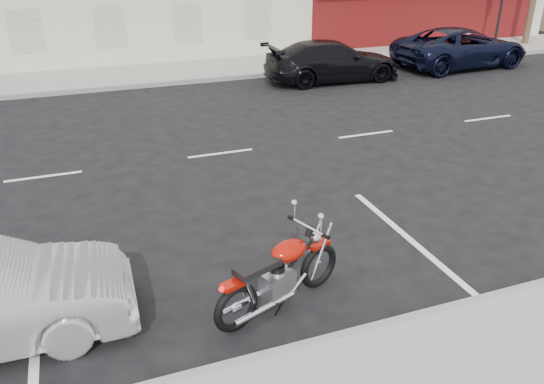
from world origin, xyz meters
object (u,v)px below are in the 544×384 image
Objects in this scene: suv_far at (461,48)px; car_far at (332,61)px; motorcycle at (320,256)px; fire_hydrant at (468,40)px.

car_far is (-5.84, -0.31, -0.06)m from suv_far.
suv_far is at bearing -85.40° from car_far.
suv_far is (11.62, 11.69, 0.27)m from motorcycle.
fire_hydrant is 0.34× the size of motorcycle.
fire_hydrant is 3.52m from suv_far.
suv_far is at bearing 24.92° from motorcycle.
car_far is at bearing -160.92° from fire_hydrant.
motorcycle is 12.76m from car_far.
suv_far reaches higher than motorcycle.
car_far is at bearing 88.80° from suv_far.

